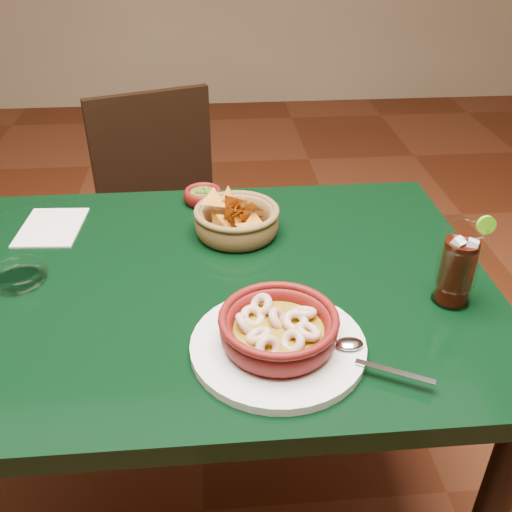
{
  "coord_description": "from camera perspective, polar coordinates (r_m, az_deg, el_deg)",
  "views": [
    {
      "loc": [
        0.06,
        -0.92,
        1.39
      ],
      "look_at": [
        0.14,
        -0.02,
        0.81
      ],
      "focal_mm": 40.0,
      "sensor_mm": 36.0,
      "label": 1
    }
  ],
  "objects": [
    {
      "name": "paper_menu",
      "position": [
        1.37,
        -19.77,
        2.74
      ],
      "size": [
        0.14,
        0.18,
        0.0
      ],
      "color": "beige",
      "rests_on": "dining_table"
    },
    {
      "name": "glass_ashtray",
      "position": [
        1.19,
        -22.78,
        -1.8
      ],
      "size": [
        0.13,
        0.13,
        0.03
      ],
      "color": "white",
      "rests_on": "dining_table"
    },
    {
      "name": "shrimp_plate",
      "position": [
        0.93,
        2.27,
        -7.75
      ],
      "size": [
        0.37,
        0.29,
        0.08
      ],
      "color": "silver",
      "rests_on": "dining_table"
    },
    {
      "name": "guacamole_ramekin",
      "position": [
        1.4,
        -5.31,
        6.03
      ],
      "size": [
        0.11,
        0.11,
        0.04
      ],
      "color": "#4F0B0A",
      "rests_on": "dining_table"
    },
    {
      "name": "cola_drink",
      "position": [
        1.08,
        19.52,
        -0.98
      ],
      "size": [
        0.15,
        0.15,
        0.17
      ],
      "color": "white",
      "rests_on": "dining_table"
    },
    {
      "name": "dining_table",
      "position": [
        1.18,
        -6.91,
        -6.3
      ],
      "size": [
        1.2,
        0.8,
        0.75
      ],
      "color": "black",
      "rests_on": "ground"
    },
    {
      "name": "ground",
      "position": [
        1.67,
        -5.32,
        -24.04
      ],
      "size": [
        7.0,
        7.0,
        0.0
      ],
      "primitive_type": "plane",
      "color": "#471C0C",
      "rests_on": "ground"
    },
    {
      "name": "dining_chair",
      "position": [
        1.86,
        -8.76,
        3.16
      ],
      "size": [
        0.52,
        0.52,
        0.88
      ],
      "color": "black",
      "rests_on": "ground"
    },
    {
      "name": "chip_basket",
      "position": [
        1.25,
        -1.93,
        3.58
      ],
      "size": [
        0.22,
        0.22,
        0.14
      ],
      "color": "brown",
      "rests_on": "dining_table"
    }
  ]
}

